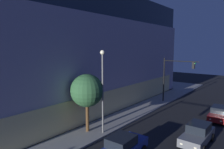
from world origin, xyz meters
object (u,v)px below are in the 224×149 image
Objects in this scene: traffic_light_far_corner at (174,73)px; sidewalk_tree at (87,91)px; car_blue at (123,147)px; street_lamp_sidewalk at (103,82)px; car_red at (219,113)px; car_grey at (198,134)px; modern_building at (59,52)px.

sidewalk_tree is at bearing 170.71° from traffic_light_far_corner.
traffic_light_far_corner is 1.44× the size of car_blue.
street_lamp_sidewalk is 14.19m from car_red.
traffic_light_far_corner is 13.32m from car_grey.
sidewalk_tree is 10.57m from car_grey.
modern_building is at bearing 67.73° from street_lamp_sidewalk.
car_grey is at bearing -65.26° from street_lamp_sidewalk.
street_lamp_sidewalk is 9.50m from car_grey.
car_grey is (-10.96, -6.59, -3.71)m from traffic_light_far_corner.
street_lamp_sidewalk reaches higher than car_red.
car_blue reaches higher than car_grey.
car_blue is (-1.62, -5.40, -3.29)m from sidewalk_tree.
modern_building is at bearing 103.43° from car_red.
modern_building is 8.27× the size of car_grey.
sidewalk_tree is at bearing 141.28° from car_red.
street_lamp_sidewalk reaches higher than traffic_light_far_corner.
car_blue is (-16.86, -2.90, -3.70)m from traffic_light_far_corner.
sidewalk_tree is (-0.72, 1.36, -0.93)m from street_lamp_sidewalk.
car_grey is at bearing -32.03° from car_blue.
sidewalk_tree is at bearing 117.76° from street_lamp_sidewalk.
sidewalk_tree reaches higher than car_red.
car_grey is (5.90, -3.69, -0.01)m from car_blue.
car_red is (10.93, -7.98, -4.28)m from street_lamp_sidewalk.
street_lamp_sidewalk is 1.40× the size of sidewalk_tree.
traffic_light_far_corner reaches higher than car_grey.
car_blue reaches higher than car_red.
car_grey is at bearing -95.64° from modern_building.
traffic_light_far_corner is at bearing 9.77° from car_blue.
traffic_light_far_corner is at bearing 62.30° from car_red.
modern_building reaches higher than car_red.
street_lamp_sidewalk reaches higher than car_blue.
car_blue is at bearing -170.23° from traffic_light_far_corner.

